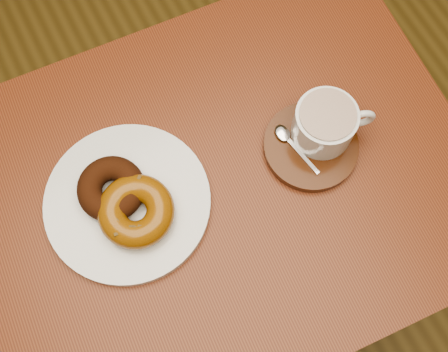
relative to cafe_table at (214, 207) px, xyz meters
name	(u,v)px	position (x,y,z in m)	size (l,w,h in m)	color
ground	(217,197)	(0.10, 0.19, -0.65)	(6.00, 6.00, 0.00)	brown
cafe_table	(214,207)	(0.00, 0.00, 0.00)	(0.86, 0.67, 0.77)	maroon
donut_plate	(128,202)	(-0.13, 0.03, 0.13)	(0.26, 0.26, 0.02)	silver
donut_cinnamon	(111,189)	(-0.14, 0.06, 0.16)	(0.10, 0.10, 0.04)	#36180A
donut_caramel	(136,211)	(-0.12, 0.01, 0.16)	(0.13, 0.13, 0.04)	#844D0E
saucer	(311,146)	(0.17, -0.02, 0.13)	(0.15, 0.15, 0.02)	#3B1908
coffee_cup	(326,123)	(0.19, -0.01, 0.17)	(0.12, 0.10, 0.07)	silver
teaspoon	(286,138)	(0.14, 0.01, 0.14)	(0.03, 0.10, 0.01)	silver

